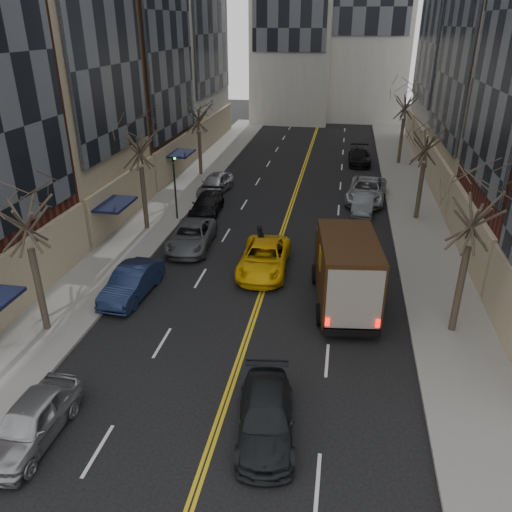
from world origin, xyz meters
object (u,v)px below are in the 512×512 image
(taxi, at_px, (264,258))
(pedestrian, at_px, (260,240))
(observer_sedan, at_px, (266,417))
(ups_truck, at_px, (346,271))

(taxi, xyz_separation_m, pedestrian, (-0.53, 1.98, 0.16))
(observer_sedan, xyz_separation_m, taxi, (-1.96, 11.78, 0.10))
(observer_sedan, relative_size, pedestrian, 2.59)
(observer_sedan, relative_size, taxi, 0.87)
(observer_sedan, height_order, pedestrian, pedestrian)
(ups_truck, height_order, pedestrian, ups_truck)
(ups_truck, distance_m, observer_sedan, 9.24)
(ups_truck, relative_size, pedestrian, 3.76)
(taxi, bearing_deg, pedestrian, 103.78)
(ups_truck, distance_m, pedestrian, 6.97)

